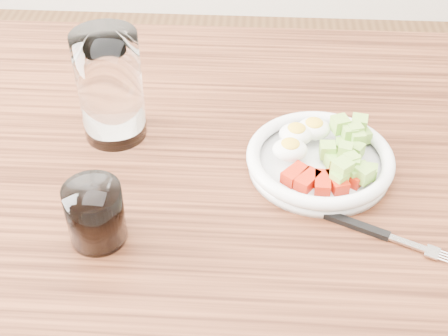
{
  "coord_description": "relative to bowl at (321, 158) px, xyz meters",
  "views": [
    {
      "loc": [
        0.03,
        -0.61,
        1.33
      ],
      "look_at": [
        -0.01,
        0.01,
        0.8
      ],
      "focal_mm": 50.0,
      "sensor_mm": 36.0,
      "label": 1
    }
  ],
  "objects": [
    {
      "name": "dining_table",
      "position": [
        -0.12,
        -0.05,
        -0.12
      ],
      "size": [
        1.5,
        0.9,
        0.77
      ],
      "color": "brown",
      "rests_on": "ground"
    },
    {
      "name": "water_glass",
      "position": [
        -0.29,
        0.06,
        0.06
      ],
      "size": [
        0.09,
        0.09,
        0.16
      ],
      "primitive_type": "cylinder",
      "color": "white",
      "rests_on": "dining_table"
    },
    {
      "name": "fork",
      "position": [
        0.06,
        -0.12,
        -0.01
      ],
      "size": [
        0.16,
        0.08,
        0.01
      ],
      "color": "black",
      "rests_on": "dining_table"
    },
    {
      "name": "bowl",
      "position": [
        0.0,
        0.0,
        0.0
      ],
      "size": [
        0.2,
        0.2,
        0.05
      ],
      "color": "white",
      "rests_on": "dining_table"
    },
    {
      "name": "coffee_glass",
      "position": [
        -0.28,
        -0.15,
        0.02
      ],
      "size": [
        0.07,
        0.07,
        0.08
      ],
      "color": "white",
      "rests_on": "dining_table"
    }
  ]
}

